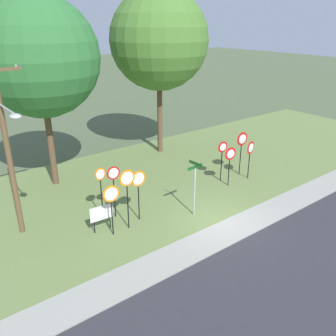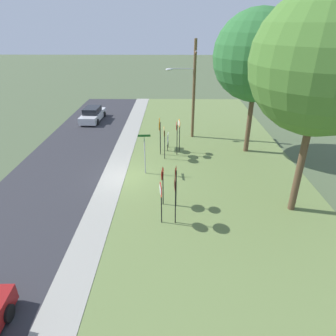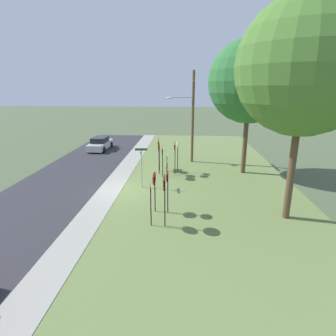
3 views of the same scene
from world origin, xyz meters
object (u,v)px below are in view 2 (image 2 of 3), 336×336
at_px(yield_sign_far_right, 161,193).
at_px(oak_tree_left, 258,56).
at_px(stop_sign_near_right, 177,131).
at_px(oak_tree_right, 323,64).
at_px(yield_sign_near_right, 176,177).
at_px(notice_board, 168,139).
at_px(utility_pole, 192,87).
at_px(stop_sign_far_center, 160,128).
at_px(stop_sign_far_left, 160,129).
at_px(stop_sign_near_left, 164,135).
at_px(yield_sign_far_left, 162,177).
at_px(parked_hatchback_near, 93,115).
at_px(street_name_post, 145,151).
at_px(stop_sign_far_right, 179,129).
at_px(yield_sign_near_left, 175,188).

distance_m(yield_sign_far_right, oak_tree_left, 12.63).
distance_m(stop_sign_near_right, oak_tree_right, 11.16).
distance_m(yield_sign_near_right, notice_board, 8.22).
xyz_separation_m(utility_pole, oak_tree_left, (3.18, 4.26, 2.69)).
relative_size(stop_sign_far_center, yield_sign_far_right, 1.24).
bearing_deg(yield_sign_far_right, oak_tree_left, 135.86).
xyz_separation_m(stop_sign_far_left, yield_sign_far_right, (9.50, 0.42, -0.02)).
height_order(stop_sign_far_center, yield_sign_near_right, stop_sign_far_center).
xyz_separation_m(stop_sign_near_left, yield_sign_far_left, (6.17, 0.06, -0.12)).
distance_m(stop_sign_near_left, yield_sign_far_right, 7.85).
bearing_deg(stop_sign_near_left, oak_tree_left, 102.11).
height_order(stop_sign_far_left, stop_sign_far_center, stop_sign_far_center).
distance_m(stop_sign_far_center, parked_hatchback_near, 11.50).
bearing_deg(stop_sign_near_left, stop_sign_far_center, -158.76).
relative_size(yield_sign_far_right, street_name_post, 0.85).
bearing_deg(yield_sign_near_right, stop_sign_far_right, -174.96).
distance_m(street_name_post, utility_pole, 8.41).
bearing_deg(stop_sign_far_center, parked_hatchback_near, -138.54).
height_order(yield_sign_far_left, utility_pole, utility_pole).
bearing_deg(yield_sign_near_left, stop_sign_far_right, -178.54).
bearing_deg(stop_sign_far_right, stop_sign_far_center, -79.92).
height_order(street_name_post, notice_board, street_name_post).
bearing_deg(oak_tree_left, parked_hatchback_near, -119.20).
bearing_deg(oak_tree_left, stop_sign_far_right, -87.04).
bearing_deg(utility_pole, yield_sign_near_right, -7.29).
xyz_separation_m(yield_sign_near_left, notice_board, (-9.71, -0.49, -1.23)).
xyz_separation_m(stop_sign_far_right, parked_hatchback_near, (-8.18, -8.80, -1.28)).
distance_m(stop_sign_near_left, oak_tree_right, 11.26).
distance_m(stop_sign_near_right, oak_tree_left, 7.64).
bearing_deg(utility_pole, yield_sign_far_right, -9.72).
bearing_deg(stop_sign_far_center, stop_sign_near_right, 89.99).
relative_size(stop_sign_far_center, yield_sign_far_left, 1.25).
bearing_deg(notice_board, yield_sign_near_left, 6.15).
height_order(yield_sign_far_left, yield_sign_far_right, yield_sign_far_right).
height_order(stop_sign_far_left, stop_sign_far_right, stop_sign_far_right).
distance_m(street_name_post, oak_tree_left, 10.22).
relative_size(stop_sign_far_right, utility_pole, 0.33).
bearing_deg(stop_sign_near_right, yield_sign_near_left, 2.74).
relative_size(stop_sign_near_left, yield_sign_far_left, 1.09).
height_order(yield_sign_near_left, yield_sign_far_right, yield_sign_near_left).
height_order(stop_sign_near_left, stop_sign_far_right, stop_sign_far_right).
distance_m(stop_sign_far_right, notice_board, 1.47).
xyz_separation_m(stop_sign_near_left, stop_sign_far_right, (-1.34, 1.13, 0.03)).
relative_size(yield_sign_near_left, yield_sign_far_right, 1.16).
height_order(stop_sign_near_left, stop_sign_far_center, stop_sign_far_center).
height_order(stop_sign_near_right, yield_sign_far_right, stop_sign_near_right).
xyz_separation_m(yield_sign_far_right, oak_tree_left, (-9.47, 6.43, 5.34)).
bearing_deg(oak_tree_left, oak_tree_right, 4.96).
relative_size(utility_pole, parked_hatchback_near, 1.81).
xyz_separation_m(stop_sign_near_right, stop_sign_far_left, (-0.88, -1.32, -0.12)).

